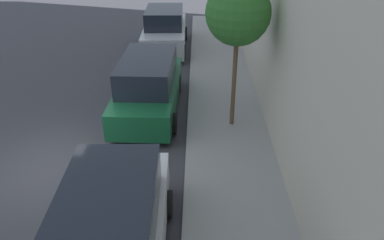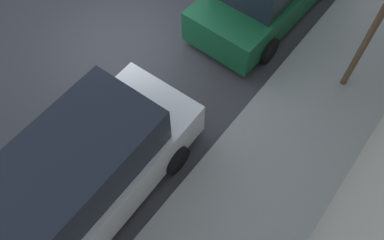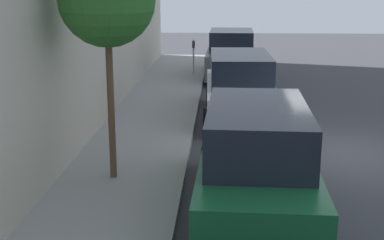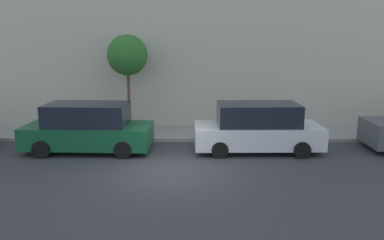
{
  "view_description": "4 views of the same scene",
  "coord_description": "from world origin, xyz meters",
  "px_view_note": "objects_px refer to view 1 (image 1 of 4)",
  "views": [
    {
      "loc": [
        3.8,
        -8.09,
        6.09
      ],
      "look_at": [
        3.67,
        0.93,
        1.0
      ],
      "focal_mm": 35.0,
      "sensor_mm": 36.0,
      "label": 1
    },
    {
      "loc": [
        5.4,
        -4.09,
        7.06
      ],
      "look_at": [
        3.09,
        -1.13,
        1.0
      ],
      "focal_mm": 35.0,
      "sensor_mm": 36.0,
      "label": 2
    },
    {
      "loc": [
        2.79,
        12.17,
        3.93
      ],
      "look_at": [
        3.41,
        0.94,
        1.0
      ],
      "focal_mm": 50.0,
      "sensor_mm": 36.0,
      "label": 3
    },
    {
      "loc": [
        -11.98,
        -0.82,
        4.34
      ],
      "look_at": [
        3.39,
        -0.66,
        1.0
      ],
      "focal_mm": 35.0,
      "sensor_mm": 36.0,
      "label": 4
    }
  ],
  "objects_px": {
    "parked_minivan_third": "(148,86)",
    "parked_suv_fourth": "(165,31)",
    "street_tree": "(238,13)",
    "parked_minivan_second": "(110,236)"
  },
  "relations": [
    {
      "from": "street_tree",
      "to": "parked_minivan_second",
      "type": "bearing_deg",
      "value": -115.91
    },
    {
      "from": "parked_minivan_third",
      "to": "parked_suv_fourth",
      "type": "height_order",
      "value": "parked_suv_fourth"
    },
    {
      "from": "parked_minivan_third",
      "to": "street_tree",
      "type": "relative_size",
      "value": 1.13
    },
    {
      "from": "parked_minivan_second",
      "to": "parked_suv_fourth",
      "type": "xyz_separation_m",
      "value": [
        -0.04,
        13.17,
        0.01
      ]
    },
    {
      "from": "parked_minivan_second",
      "to": "street_tree",
      "type": "bearing_deg",
      "value": 64.09
    },
    {
      "from": "parked_minivan_second",
      "to": "parked_minivan_third",
      "type": "relative_size",
      "value": 1.0
    },
    {
      "from": "parked_minivan_second",
      "to": "parked_suv_fourth",
      "type": "bearing_deg",
      "value": 90.17
    },
    {
      "from": "parked_suv_fourth",
      "to": "parked_minivan_third",
      "type": "bearing_deg",
      "value": -90.36
    },
    {
      "from": "parked_minivan_second",
      "to": "street_tree",
      "type": "xyz_separation_m",
      "value": [
        2.66,
        5.48,
        2.69
      ]
    },
    {
      "from": "parked_minivan_third",
      "to": "parked_suv_fourth",
      "type": "distance_m",
      "value": 6.54
    }
  ]
}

